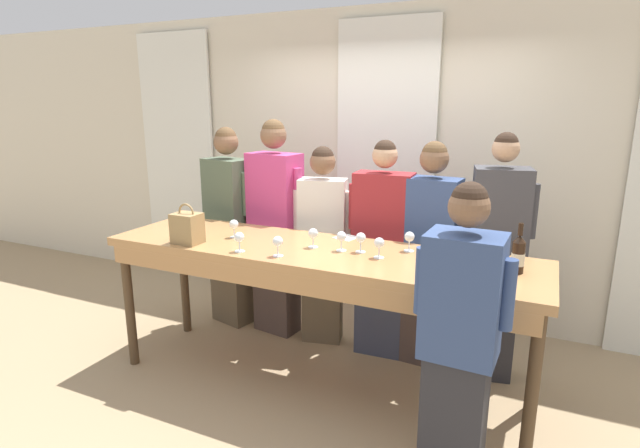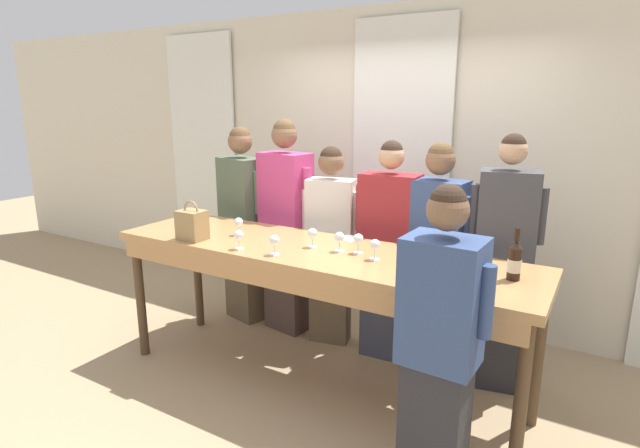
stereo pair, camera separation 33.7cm
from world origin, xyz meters
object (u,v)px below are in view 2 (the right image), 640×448
tasting_bar (312,262)px  wine_glass_front_left (463,244)px  wine_glass_by_bottle (358,240)px  wine_glass_center_left (375,245)px  handbag (192,225)px  wine_glass_front_right (408,240)px  wine_glass_front_mid (434,266)px  guest_cream_sweater (331,243)px  wine_glass_center_mid (238,223)px  host_pouring (439,351)px  guest_navy_coat (435,257)px  wine_glass_back_mid (445,251)px  guest_pink_top (286,226)px  guest_beige_cap (503,264)px  wine_glass_near_host (312,234)px  guest_olive_jacket (243,223)px  wine_glass_center_right (239,236)px  guest_striped_shirt (388,251)px  wine_bottle (515,261)px  wine_glass_back_left (274,241)px  wine_glass_back_right (339,238)px

tasting_bar → wine_glass_front_left: wine_glass_front_left is taller
wine_glass_by_bottle → wine_glass_center_left: bearing=-23.9°
handbag → wine_glass_front_right: size_ratio=2.14×
wine_glass_front_mid → guest_cream_sweater: 1.47m
guest_cream_sweater → wine_glass_center_mid: bearing=-120.8°
tasting_bar → wine_glass_front_left: (0.91, 0.31, 0.19)m
wine_glass_by_bottle → guest_cream_sweater: guest_cream_sweater is taller
wine_glass_by_bottle → host_pouring: bearing=-40.6°
wine_glass_front_mid → guest_navy_coat: bearing=107.0°
wine_glass_back_mid → wine_glass_center_left: bearing=-165.7°
guest_pink_top → guest_navy_coat: bearing=0.0°
wine_glass_front_left → guest_beige_cap: size_ratio=0.07×
wine_glass_near_host → wine_glass_by_bottle: 0.33m
tasting_bar → guest_navy_coat: size_ratio=1.73×
wine_glass_near_host → guest_beige_cap: (1.12, 0.65, -0.21)m
guest_olive_jacket → guest_pink_top: guest_pink_top is taller
host_pouring → wine_glass_center_mid: bearing=160.7°
wine_glass_center_right → wine_glass_near_host: size_ratio=1.00×
handbag → guest_beige_cap: 2.17m
handbag → wine_glass_front_right: handbag is taller
guest_cream_sweater → guest_navy_coat: bearing=0.0°
tasting_bar → host_pouring: (1.06, -0.58, -0.10)m
wine_glass_front_mid → host_pouring: host_pouring is taller
handbag → guest_navy_coat: (1.48, 0.93, -0.25)m
wine_glass_center_right → wine_glass_near_host: bearing=36.0°
wine_glass_center_right → handbag: bearing=178.0°
guest_striped_shirt → handbag: bearing=-140.2°
wine_glass_front_right → host_pouring: host_pouring is taller
wine_glass_near_host → host_pouring: bearing=-29.6°
guest_beige_cap → wine_glass_by_bottle: bearing=-141.8°
wine_glass_center_right → wine_glass_back_mid: (1.28, 0.36, 0.00)m
tasting_bar → wine_bottle: size_ratio=10.10×
wine_glass_front_left → guest_pink_top: guest_pink_top is taller
wine_glass_front_left → wine_glass_center_right: same height
wine_glass_near_host → guest_pink_top: 0.95m
wine_glass_near_host → wine_glass_back_mid: bearing=4.6°
wine_glass_back_left → wine_glass_front_mid: bearing=1.8°
wine_bottle → wine_glass_back_mid: bearing=174.5°
wine_bottle → wine_glass_center_left: 0.81m
wine_glass_near_host → guest_striped_shirt: (0.28, 0.65, -0.25)m
handbag → wine_glass_back_mid: 1.75m
wine_glass_back_left → wine_bottle: bearing=12.2°
wine_glass_front_mid → wine_glass_center_left: (-0.44, 0.20, 0.00)m
guest_cream_sweater → guest_striped_shirt: guest_striped_shirt is taller
handbag → wine_glass_back_right: handbag is taller
wine_glass_back_left → guest_striped_shirt: guest_striped_shirt is taller
guest_cream_sweater → wine_glass_front_mid: bearing=-37.9°
wine_glass_center_mid → wine_glass_back_mid: 1.51m
wine_glass_by_bottle → guest_beige_cap: size_ratio=0.07×
wine_glass_front_right → guest_pink_top: guest_pink_top is taller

